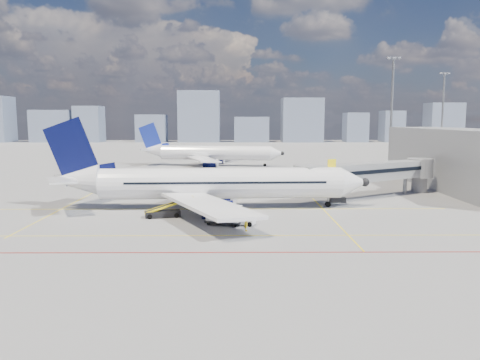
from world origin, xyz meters
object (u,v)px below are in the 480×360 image
object	(u,v)px
second_aircraft	(209,153)
cargo_dolly	(224,214)
main_aircraft	(208,184)
belt_loader	(164,212)
baggage_tug	(244,219)
ramp_worker	(246,222)

from	to	relation	value
second_aircraft	cargo_dolly	bearing A→B (deg)	-78.03
main_aircraft	belt_loader	size ratio (longest dim) A/B	7.01
second_aircraft	baggage_tug	distance (m)	66.71
main_aircraft	second_aircraft	size ratio (longest dim) A/B	1.15
baggage_tug	ramp_worker	size ratio (longest dim) A/B	1.30
second_aircraft	belt_loader	xyz separation A→B (m)	(-1.88, -61.98, -2.60)
belt_loader	baggage_tug	bearing A→B (deg)	-37.54
baggage_tug	ramp_worker	distance (m)	2.71
baggage_tug	belt_loader	world-z (taller)	belt_loader
second_aircraft	ramp_worker	world-z (taller)	second_aircraft
cargo_dolly	ramp_worker	size ratio (longest dim) A/B	2.28
second_aircraft	baggage_tug	size ratio (longest dim) A/B	14.79
second_aircraft	belt_loader	distance (m)	62.06
cargo_dolly	belt_loader	size ratio (longest dim) A/B	0.72
baggage_tug	cargo_dolly	world-z (taller)	cargo_dolly
ramp_worker	cargo_dolly	bearing A→B (deg)	40.65
second_aircraft	belt_loader	world-z (taller)	second_aircraft
main_aircraft	belt_loader	world-z (taller)	main_aircraft
belt_loader	ramp_worker	distance (m)	11.89
cargo_dolly	baggage_tug	bearing A→B (deg)	13.25
baggage_tug	belt_loader	xyz separation A→B (m)	(-9.43, 4.26, -0.10)
cargo_dolly	second_aircraft	bearing A→B (deg)	114.37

